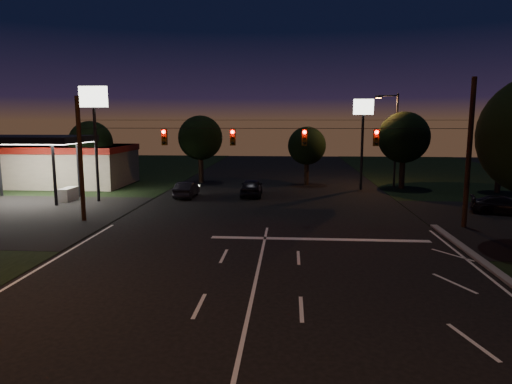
# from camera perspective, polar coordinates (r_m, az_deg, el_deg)

# --- Properties ---
(ground) EXTENTS (140.00, 140.00, 0.00)m
(ground) POSITION_cam_1_polar(r_m,az_deg,el_deg) (14.69, -1.50, -17.29)
(ground) COLOR black
(ground) RESTS_ON ground
(stop_bar) EXTENTS (12.00, 0.50, 0.01)m
(stop_bar) POSITION_cam_1_polar(r_m,az_deg,el_deg) (25.50, 7.91, -5.86)
(stop_bar) COLOR silver
(stop_bar) RESTS_ON ground
(utility_pole_right) EXTENTS (0.30, 0.30, 9.00)m
(utility_pole_right) POSITION_cam_1_polar(r_m,az_deg,el_deg) (30.74, 24.52, -4.05)
(utility_pole_right) COLOR black
(utility_pole_right) RESTS_ON ground
(utility_pole_left) EXTENTS (0.28, 0.28, 8.00)m
(utility_pole_left) POSITION_cam_1_polar(r_m,az_deg,el_deg) (31.78, -20.68, -3.41)
(utility_pole_left) COLOR black
(utility_pole_left) RESTS_ON ground
(signal_span) EXTENTS (24.00, 0.40, 1.56)m
(signal_span) POSITION_cam_1_polar(r_m,az_deg,el_deg) (28.11, 1.56, 6.95)
(signal_span) COLOR black
(signal_span) RESTS_ON ground
(gas_station) EXTENTS (14.20, 16.10, 5.25)m
(gas_station) POSITION_cam_1_polar(r_m,az_deg,el_deg) (49.47, -23.74, 3.45)
(gas_station) COLOR gray
(gas_station) RESTS_ON ground
(pole_sign_left_near) EXTENTS (2.20, 0.30, 9.10)m
(pole_sign_left_near) POSITION_cam_1_polar(r_m,az_deg,el_deg) (38.32, -19.57, 9.19)
(pole_sign_left_near) COLOR black
(pole_sign_left_near) RESTS_ON ground
(pole_sign_right) EXTENTS (1.80, 0.30, 8.40)m
(pole_sign_right) POSITION_cam_1_polar(r_m,az_deg,el_deg) (43.61, 13.22, 8.40)
(pole_sign_right) COLOR black
(pole_sign_right) RESTS_ON ground
(street_light_right_far) EXTENTS (2.20, 0.35, 9.00)m
(street_light_right_far) POSITION_cam_1_polar(r_m,az_deg,el_deg) (46.19, 16.80, 7.04)
(street_light_right_far) COLOR black
(street_light_right_far) RESTS_ON ground
(tree_far_a) EXTENTS (4.20, 4.20, 6.42)m
(tree_far_a) POSITION_cam_1_polar(r_m,az_deg,el_deg) (47.40, -19.87, 5.74)
(tree_far_a) COLOR black
(tree_far_a) RESTS_ON ground
(tree_far_b) EXTENTS (4.60, 4.60, 6.98)m
(tree_far_b) POSITION_cam_1_polar(r_m,az_deg,el_deg) (48.18, -6.91, 6.67)
(tree_far_b) COLOR black
(tree_far_b) RESTS_ON ground
(tree_far_c) EXTENTS (3.80, 3.80, 5.86)m
(tree_far_c) POSITION_cam_1_polar(r_m,az_deg,el_deg) (46.31, 6.39, 5.71)
(tree_far_c) COLOR black
(tree_far_c) RESTS_ON ground
(tree_far_d) EXTENTS (4.80, 4.80, 7.30)m
(tree_far_d) POSITION_cam_1_polar(r_m,az_deg,el_deg) (45.53, 17.98, 6.44)
(tree_far_d) COLOR black
(tree_far_d) RESTS_ON ground
(tree_far_e) EXTENTS (4.00, 4.00, 6.18)m
(tree_far_e) POSITION_cam_1_polar(r_m,az_deg,el_deg) (46.21, 28.24, 4.96)
(tree_far_e) COLOR black
(tree_far_e) RESTS_ON ground
(car_oncoming_a) EXTENTS (1.88, 4.48, 1.51)m
(car_oncoming_a) POSITION_cam_1_polar(r_m,az_deg,el_deg) (39.38, -0.57, 0.59)
(car_oncoming_a) COLOR black
(car_oncoming_a) RESTS_ON ground
(car_oncoming_b) EXTENTS (1.47, 4.05, 1.33)m
(car_oncoming_b) POSITION_cam_1_polar(r_m,az_deg,el_deg) (39.15, -8.66, 0.30)
(car_oncoming_b) COLOR black
(car_oncoming_b) RESTS_ON ground
(car_cross) EXTENTS (4.67, 2.94, 1.26)m
(car_cross) POSITION_cam_1_polar(r_m,az_deg,el_deg) (36.03, 28.62, -1.51)
(car_cross) COLOR black
(car_cross) RESTS_ON ground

